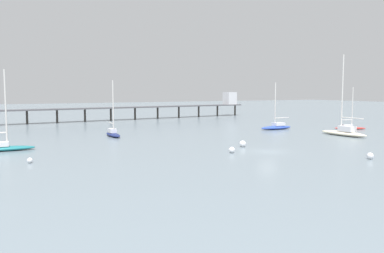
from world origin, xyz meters
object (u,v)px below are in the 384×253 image
at_px(mooring_buoy_inner, 30,160).
at_px(mooring_buoy_far, 370,156).
at_px(sailboat_navy, 113,133).
at_px(sailboat_red, 350,126).
at_px(mooring_buoy_near, 232,150).
at_px(sailboat_teal, 3,146).
at_px(pier, 156,105).
at_px(sailboat_cream, 344,131).
at_px(sailboat_blue, 277,126).
at_px(mooring_buoy_outer, 243,144).

relative_size(mooring_buoy_inner, mooring_buoy_far, 0.78).
distance_m(sailboat_navy, mooring_buoy_inner, 25.00).
xyz_separation_m(sailboat_navy, sailboat_red, (45.24, -9.50, -0.09)).
bearing_deg(sailboat_red, mooring_buoy_near, -158.53).
relative_size(sailboat_navy, mooring_buoy_near, 12.46).
relative_size(sailboat_navy, sailboat_red, 1.13).
distance_m(sailboat_red, mooring_buoy_inner, 61.06).
bearing_deg(mooring_buoy_near, sailboat_teal, 149.65).
distance_m(mooring_buoy_inner, mooring_buoy_near, 23.37).
bearing_deg(sailboat_navy, mooring_buoy_inner, -126.57).
relative_size(sailboat_teal, mooring_buoy_near, 13.79).
xyz_separation_m(pier, sailboat_navy, (-22.25, -35.48, -3.02)).
bearing_deg(sailboat_cream, mooring_buoy_near, -165.38).
distance_m(pier, sailboat_blue, 39.82).
xyz_separation_m(sailboat_cream, sailboat_navy, (-35.35, 16.99, -0.15)).
height_order(sailboat_navy, sailboat_teal, sailboat_teal).
distance_m(sailboat_blue, mooring_buoy_outer, 26.45).
distance_m(pier, sailboat_navy, 41.99).
xyz_separation_m(sailboat_teal, mooring_buoy_near, (25.19, -14.75, -0.26)).
bearing_deg(sailboat_teal, sailboat_navy, 28.71).
bearing_deg(mooring_buoy_inner, pier, 56.23).
relative_size(mooring_buoy_inner, mooring_buoy_outer, 0.66).
bearing_deg(mooring_buoy_near, mooring_buoy_inner, 170.12).
relative_size(sailboat_teal, mooring_buoy_far, 13.92).
bearing_deg(pier, sailboat_navy, -122.10).
relative_size(pier, mooring_buoy_near, 99.91).
distance_m(sailboat_navy, sailboat_red, 46.23).
height_order(pier, sailboat_cream, sailboat_cream).
height_order(sailboat_blue, sailboat_navy, sailboat_navy).
height_order(sailboat_navy, sailboat_red, sailboat_navy).
distance_m(sailboat_blue, mooring_buoy_inner, 50.16).
bearing_deg(sailboat_cream, mooring_buoy_far, -131.10).
xyz_separation_m(pier, mooring_buoy_far, (-2.65, -70.52, -3.30)).
bearing_deg(sailboat_cream, mooring_buoy_inner, -176.48).
bearing_deg(sailboat_red, sailboat_navy, 168.14).
bearing_deg(mooring_buoy_inner, mooring_buoy_far, -23.45).
height_order(sailboat_blue, mooring_buoy_outer, sailboat_blue).
bearing_deg(sailboat_teal, sailboat_cream, -8.30).
bearing_deg(sailboat_cream, sailboat_blue, 102.45).
bearing_deg(sailboat_navy, sailboat_blue, -5.22).
xyz_separation_m(sailboat_teal, mooring_buoy_outer, (29.38, -10.99, -0.19)).
relative_size(sailboat_blue, mooring_buoy_inner, 15.86).
height_order(pier, mooring_buoy_outer, pier).
bearing_deg(mooring_buoy_inner, sailboat_teal, 101.39).
xyz_separation_m(sailboat_blue, sailboat_teal, (-49.31, -6.40, 0.03)).
xyz_separation_m(mooring_buoy_inner, mooring_buoy_near, (23.02, -4.01, 0.09)).
bearing_deg(sailboat_blue, mooring_buoy_outer, -138.91).
xyz_separation_m(sailboat_cream, sailboat_teal, (-52.41, 7.65, -0.17)).
relative_size(sailboat_cream, sailboat_teal, 1.32).
bearing_deg(mooring_buoy_near, sailboat_navy, 108.64).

